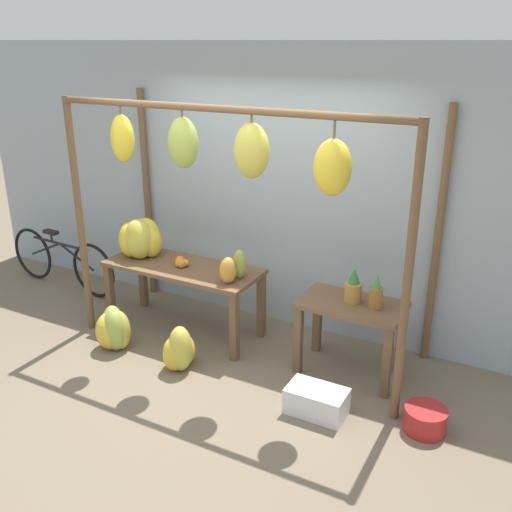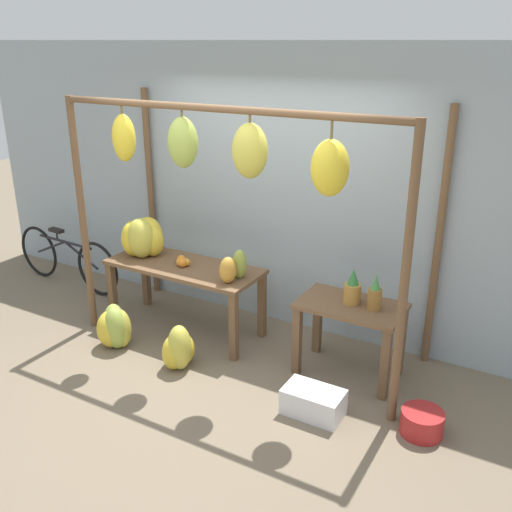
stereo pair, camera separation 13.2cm
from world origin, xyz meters
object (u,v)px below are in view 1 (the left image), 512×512
(fruit_crate_white, at_px, (317,401))
(parked_bicycle, at_px, (62,260))
(papaya_pile, at_px, (234,267))
(orange_pile, at_px, (181,262))
(blue_bucket, at_px, (425,420))
(pineapple_cluster, at_px, (362,290))
(banana_pile_on_table, at_px, (141,239))
(banana_pile_ground_left, at_px, (114,330))
(banana_pile_ground_right, at_px, (179,350))

(fruit_crate_white, bearing_deg, parked_bicycle, 166.56)
(fruit_crate_white, distance_m, papaya_pile, 1.44)
(orange_pile, relative_size, blue_bucket, 0.49)
(fruit_crate_white, distance_m, blue_bucket, 0.84)
(pineapple_cluster, xyz_separation_m, blue_bucket, (0.72, -0.53, -0.72))
(papaya_pile, bearing_deg, pineapple_cluster, 5.75)
(fruit_crate_white, bearing_deg, blue_bucket, 12.93)
(banana_pile_on_table, relative_size, banana_pile_ground_left, 1.07)
(banana_pile_on_table, bearing_deg, fruit_crate_white, -16.71)
(orange_pile, relative_size, parked_bicycle, 0.09)
(banana_pile_ground_left, bearing_deg, pineapple_cluster, 17.06)
(fruit_crate_white, bearing_deg, banana_pile_ground_left, 179.03)
(orange_pile, xyz_separation_m, fruit_crate_white, (1.73, -0.64, -0.65))
(fruit_crate_white, bearing_deg, papaya_pile, 151.61)
(banana_pile_on_table, height_order, banana_pile_ground_right, banana_pile_on_table)
(orange_pile, bearing_deg, banana_pile_on_table, 176.34)
(papaya_pile, bearing_deg, blue_bucket, -11.99)
(banana_pile_on_table, distance_m, banana_pile_ground_right, 1.31)
(banana_pile_on_table, height_order, pineapple_cluster, banana_pile_on_table)
(blue_bucket, bearing_deg, banana_pile_ground_right, -175.77)
(banana_pile_ground_left, xyz_separation_m, blue_bucket, (2.93, 0.15, -0.10))
(fruit_crate_white, xyz_separation_m, blue_bucket, (0.81, 0.19, -0.01))
(papaya_pile, bearing_deg, banana_pile_ground_right, -114.08)
(banana_pile_on_table, distance_m, fruit_crate_white, 2.47)
(parked_bicycle, relative_size, papaya_pile, 4.49)
(banana_pile_ground_right, bearing_deg, blue_bucket, 4.23)
(banana_pile_on_table, bearing_deg, banana_pile_ground_left, -78.76)
(banana_pile_ground_right, relative_size, fruit_crate_white, 0.91)
(blue_bucket, bearing_deg, banana_pile_ground_left, -177.04)
(blue_bucket, distance_m, papaya_pile, 2.09)
(banana_pile_on_table, bearing_deg, parked_bicycle, 171.96)
(parked_bicycle, height_order, papaya_pile, papaya_pile)
(pineapple_cluster, height_order, parked_bicycle, pineapple_cluster)
(papaya_pile, bearing_deg, fruit_crate_white, -28.39)
(pineapple_cluster, xyz_separation_m, banana_pile_ground_left, (-2.21, -0.68, -0.62))
(fruit_crate_white, height_order, papaya_pile, papaya_pile)
(banana_pile_on_table, height_order, papaya_pile, banana_pile_on_table)
(orange_pile, distance_m, pineapple_cluster, 1.82)
(orange_pile, xyz_separation_m, banana_pile_ground_right, (0.38, -0.61, -0.57))
(banana_pile_ground_right, distance_m, papaya_pile, 0.90)
(orange_pile, xyz_separation_m, pineapple_cluster, (1.82, 0.07, 0.06))
(banana_pile_on_table, xyz_separation_m, orange_pile, (0.51, -0.03, -0.14))
(banana_pile_ground_left, height_order, blue_bucket, banana_pile_ground_left)
(pineapple_cluster, height_order, banana_pile_ground_left, pineapple_cluster)
(banana_pile_on_table, relative_size, blue_bucket, 1.44)
(parked_bicycle, bearing_deg, papaya_pile, -6.23)
(orange_pile, bearing_deg, fruit_crate_white, -20.30)
(banana_pile_ground_left, bearing_deg, banana_pile_on_table, 101.24)
(orange_pile, bearing_deg, banana_pile_ground_right, -58.23)
(pineapple_cluster, bearing_deg, banana_pile_ground_right, -154.56)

